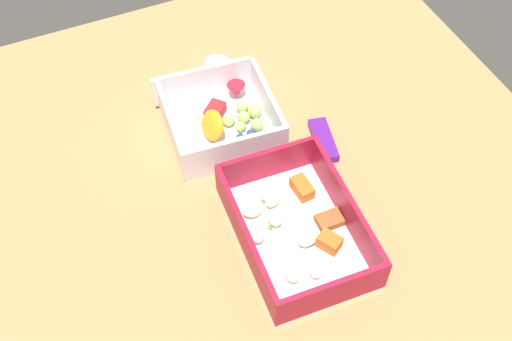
# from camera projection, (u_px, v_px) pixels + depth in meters

# --- Properties ---
(table_surface) EXTENTS (0.80, 0.80, 0.02)m
(table_surface) POSITION_uv_depth(u_px,v_px,m) (255.00, 195.00, 0.81)
(table_surface) COLOR #9E7547
(table_surface) RESTS_ON ground
(pasta_container) EXTENTS (0.20, 0.14, 0.05)m
(pasta_container) POSITION_uv_depth(u_px,v_px,m) (297.00, 229.00, 0.74)
(pasta_container) COLOR white
(pasta_container) RESTS_ON table_surface
(fruit_bowl) EXTENTS (0.15, 0.15, 0.05)m
(fruit_bowl) POSITION_uv_depth(u_px,v_px,m) (222.00, 119.00, 0.85)
(fruit_bowl) COLOR white
(fruit_bowl) RESTS_ON table_surface
(candy_bar) EXTENTS (0.07, 0.04, 0.01)m
(candy_bar) POSITION_uv_depth(u_px,v_px,m) (323.00, 140.00, 0.84)
(candy_bar) COLOR #51197A
(candy_bar) RESTS_ON table_surface
(paper_cup_liner) EXTENTS (0.04, 0.04, 0.02)m
(paper_cup_liner) POSITION_uv_depth(u_px,v_px,m) (217.00, 67.00, 0.92)
(paper_cup_liner) COLOR white
(paper_cup_liner) RESTS_ON table_surface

